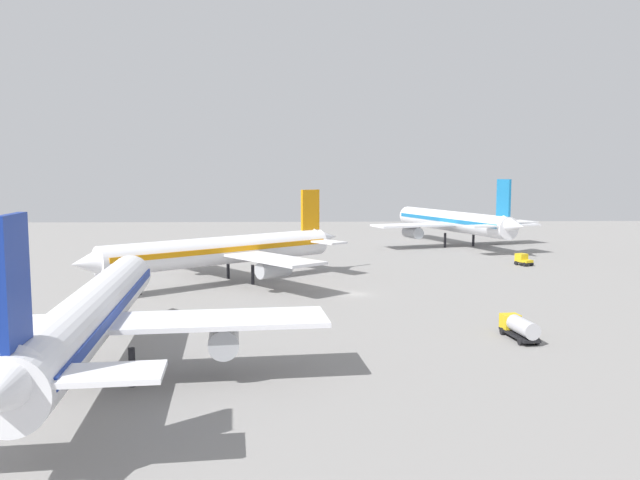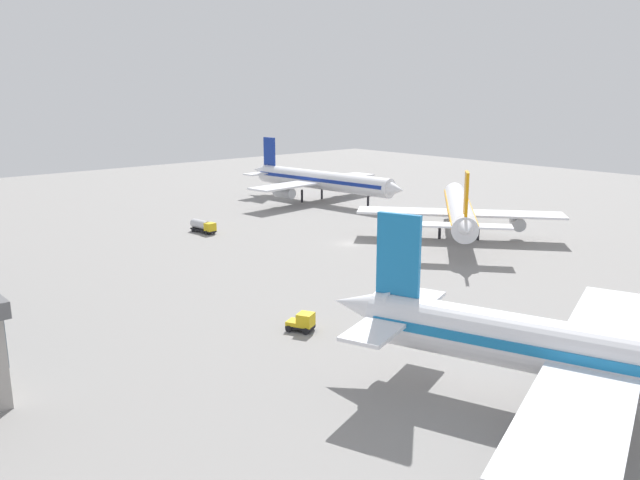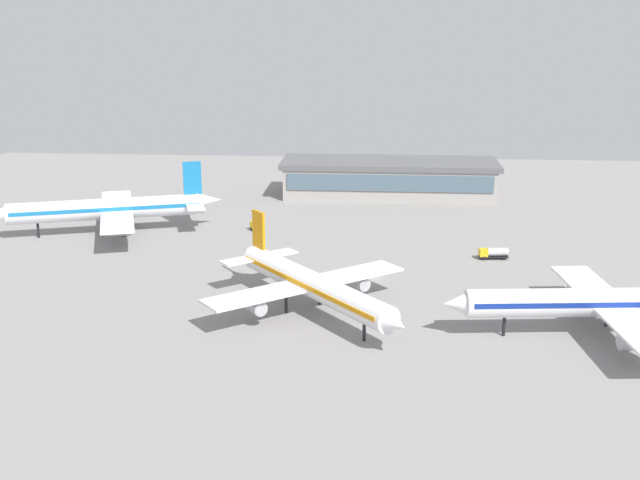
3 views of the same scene
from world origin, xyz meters
name	(u,v)px [view 2 (image 2 of 3)]	position (x,y,z in m)	size (l,w,h in m)	color
ground	(348,244)	(0.00, 0.00, 0.00)	(288.00, 288.00, 0.00)	gray
airplane_at_gate	(459,209)	(10.01, 20.76, 5.52)	(36.48, 41.47, 15.18)	white
airplane_taxiing	(618,360)	(63.88, -30.05, 6.13)	(53.78, 44.18, 16.85)	white
airplane_distant	(320,180)	(-38.38, 26.96, 5.74)	(51.88, 41.81, 15.78)	white
fuel_truck	(203,226)	(-26.75, -15.42, 1.39)	(6.48, 2.79, 2.50)	black
baggage_tug	(303,322)	(28.88, -35.58, 1.16)	(3.71, 3.30, 2.30)	black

